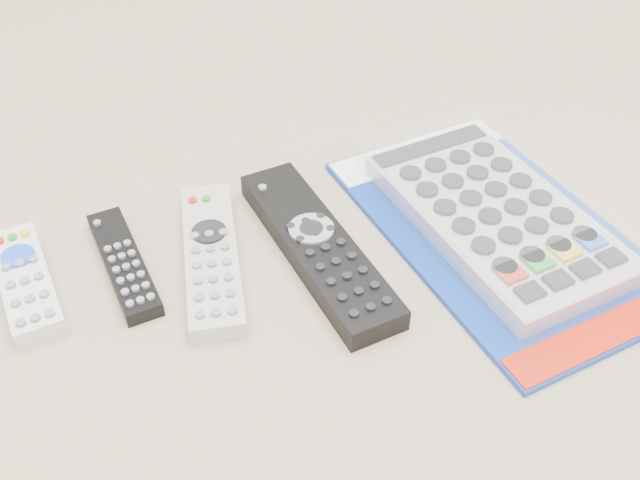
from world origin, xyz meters
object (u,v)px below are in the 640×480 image
object	(u,v)px
remote_silver_dvd	(212,257)
jumbo_remote_packaged	(496,213)
remote_slim_black	(124,263)
remote_small_grey	(26,281)
remote_large_black	(318,247)

from	to	relation	value
remote_silver_dvd	jumbo_remote_packaged	bearing A→B (deg)	0.74
remote_silver_dvd	jumbo_remote_packaged	size ratio (longest dim) A/B	0.55
remote_slim_black	remote_silver_dvd	size ratio (longest dim) A/B	0.76
remote_small_grey	remote_large_black	xyz separation A→B (m)	(0.27, -0.05, 0.00)
remote_silver_dvd	jumbo_remote_packaged	world-z (taller)	jumbo_remote_packaged
jumbo_remote_packaged	remote_large_black	bearing A→B (deg)	165.62
remote_large_black	jumbo_remote_packaged	xyz separation A→B (m)	(0.19, -0.02, 0.01)
remote_silver_dvd	jumbo_remote_packaged	distance (m)	0.29
remote_slim_black	remote_large_black	bearing A→B (deg)	-20.71
remote_small_grey	remote_silver_dvd	xyz separation A→B (m)	(0.17, -0.03, 0.00)
remote_small_grey	jumbo_remote_packaged	size ratio (longest dim) A/B	0.40
remote_slim_black	remote_silver_dvd	xyz separation A→B (m)	(0.08, -0.02, 0.00)
remote_large_black	remote_slim_black	bearing A→B (deg)	158.75
remote_large_black	remote_small_grey	bearing A→B (deg)	162.51
remote_large_black	jumbo_remote_packaged	bearing A→B (deg)	-14.19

